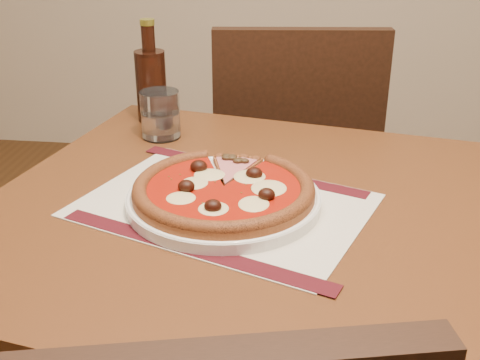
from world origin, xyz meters
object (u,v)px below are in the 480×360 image
object	(u,v)px
chair_far	(293,162)
water_glass	(160,115)
table	(239,256)
bottle	(151,82)
plate	(224,200)
pizza	(224,188)

from	to	relation	value
chair_far	water_glass	xyz separation A→B (m)	(-0.26, -0.43, 0.28)
table	bottle	size ratio (longest dim) A/B	4.29
chair_far	bottle	size ratio (longest dim) A/B	4.18
plate	table	bearing A→B (deg)	35.77
pizza	water_glass	distance (m)	0.34
table	chair_far	xyz separation A→B (m)	(0.07, 0.70, -0.13)
chair_far	table	bearing A→B (deg)	78.32
table	water_glass	distance (m)	0.37
plate	chair_far	bearing A→B (deg)	83.02
bottle	plate	bearing A→B (deg)	-60.95
chair_far	bottle	world-z (taller)	bottle
table	chair_far	size ratio (longest dim) A/B	1.03
water_glass	bottle	world-z (taller)	bottle
chair_far	pizza	world-z (taller)	chair_far
pizza	bottle	bearing A→B (deg)	119.02
table	water_glass	size ratio (longest dim) A/B	9.77
chair_far	pizza	xyz separation A→B (m)	(-0.09, -0.72, 0.26)
pizza	bottle	size ratio (longest dim) A/B	1.31
pizza	bottle	distance (m)	0.45
chair_far	water_glass	world-z (taller)	chair_far
pizza	water_glass	xyz separation A→B (m)	(-0.17, 0.29, 0.02)
pizza	water_glass	size ratio (longest dim) A/B	2.99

